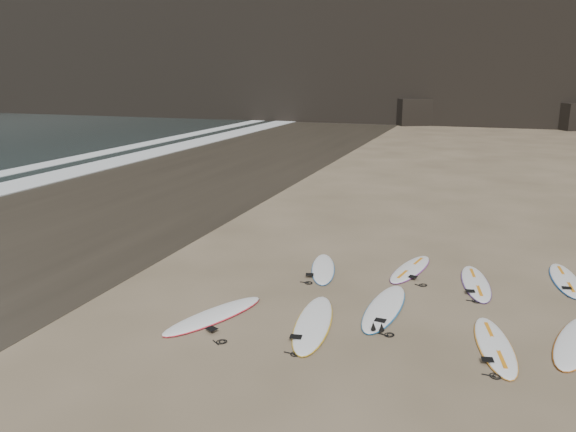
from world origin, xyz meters
name	(u,v)px	position (x,y,z in m)	size (l,w,h in m)	color
ground	(420,323)	(0.00, 0.00, 0.00)	(240.00, 240.00, 0.00)	#897559
wet_sand	(144,187)	(-13.00, 10.00, 0.00)	(12.00, 200.00, 0.01)	#383026
foam_near	(43,179)	(-18.50, 10.00, 0.03)	(2.20, 200.00, 0.05)	white
surfboard_0	(214,315)	(-4.04, -1.10, 0.05)	(0.61, 2.56, 0.09)	white
surfboard_1	(313,323)	(-2.00, -0.79, 0.05)	(0.66, 2.76, 0.10)	white
surfboard_2	(384,307)	(-0.79, 0.45, 0.05)	(0.65, 2.71, 0.10)	white
surfboard_3	(495,345)	(1.41, -0.58, 0.04)	(0.58, 2.43, 0.09)	white
surfboard_4	(576,341)	(2.83, 0.07, 0.05)	(0.62, 2.60, 0.09)	white
surfboard_5	(323,268)	(-2.69, 2.39, 0.04)	(0.56, 2.31, 0.08)	white
surfboard_6	(410,269)	(-0.59, 3.10, 0.04)	(0.57, 2.40, 0.09)	white
surfboard_7	(476,283)	(1.00, 2.61, 0.04)	(0.59, 2.44, 0.09)	white
surfboard_8	(566,280)	(3.04, 3.54, 0.04)	(0.58, 2.43, 0.09)	white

